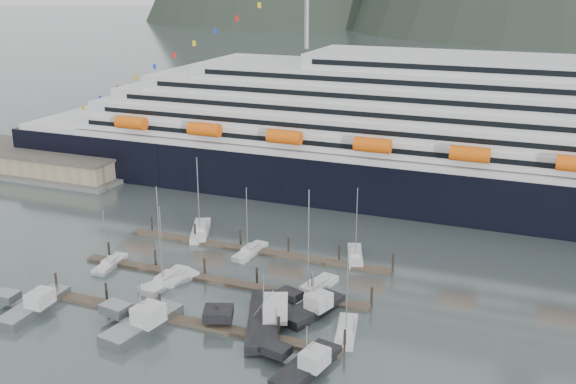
% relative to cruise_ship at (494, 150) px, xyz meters
% --- Properties ---
extents(ground, '(1600.00, 1600.00, 0.00)m').
position_rel_cruise_ship_xyz_m(ground, '(-30.03, -54.94, -12.04)').
color(ground, '#444F50').
rests_on(ground, ground).
extents(cruise_ship, '(210.00, 30.40, 50.30)m').
position_rel_cruise_ship_xyz_m(cruise_ship, '(0.00, 0.00, 0.00)').
color(cruise_ship, black).
rests_on(cruise_ship, ground).
extents(warehouse, '(46.00, 20.00, 5.80)m').
position_rel_cruise_ship_xyz_m(warehouse, '(-102.03, -12.94, -9.79)').
color(warehouse, '#595956').
rests_on(warehouse, ground).
extents(dock_near, '(48.18, 2.28, 3.20)m').
position_rel_cruise_ship_xyz_m(dock_near, '(-34.95, -64.89, -11.73)').
color(dock_near, '#3F3528').
rests_on(dock_near, ground).
extents(dock_mid, '(48.18, 2.28, 3.20)m').
position_rel_cruise_ship_xyz_m(dock_mid, '(-34.95, -51.89, -11.73)').
color(dock_mid, '#3F3528').
rests_on(dock_mid, ground).
extents(dock_far, '(48.18, 2.28, 3.20)m').
position_rel_cruise_ship_xyz_m(dock_far, '(-34.95, -38.89, -11.73)').
color(dock_far, '#3F3528').
rests_on(dock_far, ground).
extents(sailboat_a, '(3.12, 8.07, 10.29)m').
position_rel_cruise_ship_xyz_m(sailboat_a, '(-54.10, -53.33, -11.65)').
color(sailboat_a, '#AFAFAF').
rests_on(sailboat_a, ground).
extents(sailboat_b, '(2.92, 10.15, 16.42)m').
position_rel_cruise_ship_xyz_m(sailboat_b, '(-42.32, -55.38, -11.60)').
color(sailboat_b, '#AFAFAF').
rests_on(sailboat_b, ground).
extents(sailboat_c, '(6.29, 9.92, 13.37)m').
position_rel_cruise_ship_xyz_m(sailboat_c, '(-41.65, -55.52, -11.62)').
color(sailboat_c, '#AFAFAF').
rests_on(sailboat_c, ground).
extents(sailboat_d, '(4.96, 11.80, 17.02)m').
position_rel_cruise_ship_xyz_m(sailboat_d, '(-20.30, -50.23, -11.59)').
color(sailboat_d, '#AFAFAF').
rests_on(sailboat_d, ground).
extents(sailboat_e, '(7.11, 11.39, 15.27)m').
position_rel_cruise_ship_xyz_m(sailboat_e, '(-47.56, -34.95, -11.60)').
color(sailboat_e, '#AFAFAF').
rests_on(sailboat_e, ground).
extents(sailboat_f, '(3.19, 8.65, 12.57)m').
position_rel_cruise_ship_xyz_m(sailboat_f, '(-35.08, -40.28, -11.63)').
color(sailboat_f, '#AFAFAF').
rests_on(sailboat_f, ground).
extents(sailboat_g, '(5.11, 9.52, 13.02)m').
position_rel_cruise_ship_xyz_m(sailboat_g, '(-18.02, -35.26, -11.64)').
color(sailboat_g, '#AFAFAF').
rests_on(sailboat_g, ground).
extents(sailboat_h, '(4.19, 8.87, 12.44)m').
position_rel_cruise_ship_xyz_m(sailboat_h, '(-12.02, -59.83, -11.63)').
color(sailboat_h, '#AFAFAF').
rests_on(sailboat_h, ground).
extents(trawler_a, '(8.93, 12.38, 6.71)m').
position_rel_cruise_ship_xyz_m(trawler_a, '(-55.07, -69.95, -11.17)').
color(trawler_a, gray).
rests_on(trawler_a, ground).
extents(trawler_b, '(9.89, 12.96, 8.15)m').
position_rel_cruise_ship_xyz_m(trawler_b, '(-37.91, -68.70, -11.04)').
color(trawler_b, gray).
rests_on(trawler_b, ground).
extents(trawler_c, '(12.98, 16.50, 8.27)m').
position_rel_cruise_ship_xyz_m(trawler_c, '(-23.24, -61.86, -11.03)').
color(trawler_c, black).
rests_on(trawler_c, ground).
extents(trawler_d, '(8.83, 11.74, 6.70)m').
position_rel_cruise_ship_xyz_m(trawler_d, '(-14.03, -69.92, -11.17)').
color(trawler_d, black).
rests_on(trawler_d, ground).
extents(trawler_e, '(9.32, 11.47, 7.08)m').
position_rel_cruise_ship_xyz_m(trawler_e, '(-18.29, -56.00, -11.14)').
color(trawler_e, black).
rests_on(trawler_e, ground).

